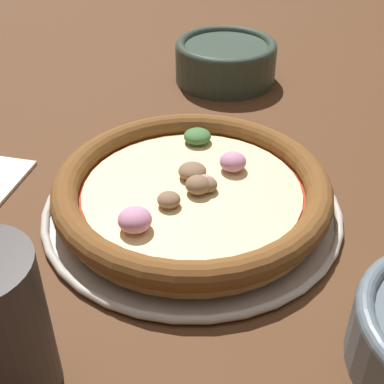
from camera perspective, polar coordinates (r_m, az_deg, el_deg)
ground_plane at (r=0.54m, az=-0.00°, el=-2.07°), size 3.00×3.00×0.00m
pizza_tray at (r=0.53m, az=-0.00°, el=-1.72°), size 0.30×0.30×0.01m
pizza at (r=0.52m, az=-0.01°, el=0.21°), size 0.27×0.27×0.04m
bowl_far at (r=0.80m, az=3.61°, el=13.93°), size 0.15×0.15×0.06m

